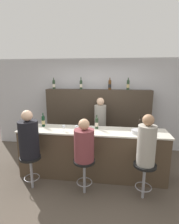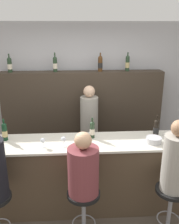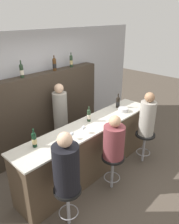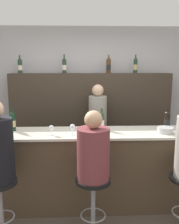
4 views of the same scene
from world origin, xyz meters
The scene contains 20 objects.
ground_plane centered at (0.00, 0.00, 0.00)m, with size 16.00×16.00×0.00m, color #4C4238.
wall_back centered at (0.00, 1.87, 1.30)m, with size 6.40×0.05×2.60m.
bar_counter centered at (0.00, 0.29, 0.52)m, with size 3.09×0.62×1.04m.
back_bar_cabinet centered at (0.00, 1.65, 0.88)m, with size 2.90×0.28×1.75m.
wine_bottle_counter_0 centered at (-1.10, 0.41, 1.16)m, with size 0.07×0.07×0.30m.
wine_bottle_counter_1 centered at (0.09, 0.41, 1.16)m, with size 0.07×0.07×0.29m.
wine_bottle_counter_2 centered at (0.99, 0.41, 1.16)m, with size 0.08×0.08×0.31m.
wine_bottle_backbar_1 centered at (-0.47, 1.65, 1.89)m, with size 0.07×0.07×0.33m.
wine_bottle_backbar_2 centered at (0.32, 1.65, 1.89)m, with size 0.08×0.08×0.32m.
wine_bottle_backbar_3 centered at (0.81, 1.65, 1.89)m, with size 0.07×0.07×0.33m.
wine_glass_0 centered at (-0.56, 0.16, 1.13)m, with size 0.06×0.06×0.13m.
wine_glass_1 centered at (-0.30, 0.16, 1.13)m, with size 0.07×0.07×0.14m.
metal_bowl centered at (0.90, 0.20, 1.07)m, with size 0.21×0.21×0.08m.
bar_stool_left centered at (-1.09, -0.30, 0.52)m, with size 0.39×0.39×0.66m.
guest_seated_left centered at (-1.09, -0.30, 1.04)m, with size 0.36×0.36×0.89m.
bar_stool_middle centered at (-0.06, -0.30, 0.52)m, with size 0.39×0.39×0.66m.
guest_seated_middle centered at (-0.06, -0.30, 0.98)m, with size 0.36×0.36×0.77m.
bar_stool_right centered at (1.00, -0.30, 0.52)m, with size 0.39×0.39×0.66m.
guest_seated_right centered at (1.00, -0.30, 1.05)m, with size 0.31×0.31×0.88m.
bartender centered at (0.10, 1.27, 0.74)m, with size 0.31×0.31×1.58m.
Camera 3 is at (-2.57, -2.12, 2.87)m, focal length 35.00 mm.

